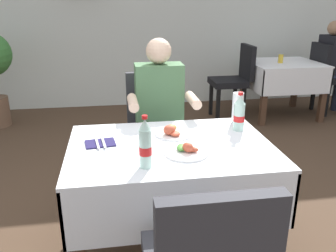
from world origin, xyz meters
TOP-DOWN VIEW (x-y plane):
  - back_wall at (0.00, 3.47)m, footprint 11.00×0.12m
  - main_dining_table at (0.12, 0.02)m, footprint 1.17×0.84m
  - chair_far_diner_seat at (0.12, 0.84)m, footprint 0.44×0.50m
  - seated_diner_far at (0.16, 0.73)m, footprint 0.50×0.46m
  - plate_near_camera at (0.19, -0.11)m, footprint 0.24×0.24m
  - plate_far_diner at (0.16, 0.18)m, footprint 0.24×0.24m
  - beer_glass_left at (0.63, 0.34)m, footprint 0.07×0.07m
  - cola_bottle_primary at (-0.04, -0.24)m, footprint 0.06×0.06m
  - cola_bottle_secondary at (0.59, 0.20)m, footprint 0.07×0.07m
  - napkin_cutlery_set at (-0.28, 0.10)m, footprint 0.19×0.19m
  - background_dining_table at (2.07, 2.57)m, footprint 0.92×0.85m
  - background_chair_left at (1.40, 2.57)m, footprint 0.50×0.44m
  - background_chair_right at (2.74, 2.57)m, footprint 0.50×0.44m
  - background_patron at (2.79, 2.57)m, footprint 0.46×0.50m
  - background_table_tumbler at (2.00, 2.53)m, footprint 0.06×0.06m

SIDE VIEW (x-z plane):
  - background_dining_table at x=2.07m, z-range 0.19..0.92m
  - chair_far_diner_seat at x=0.12m, z-range 0.07..1.04m
  - background_chair_left at x=1.40m, z-range 0.07..1.04m
  - background_chair_right at x=2.74m, z-range 0.07..1.04m
  - main_dining_table at x=0.12m, z-range 0.20..0.93m
  - seated_diner_far at x=0.16m, z-range 0.08..1.34m
  - background_patron at x=2.79m, z-range 0.08..1.34m
  - napkin_cutlery_set at x=-0.28m, z-range 0.73..0.75m
  - plate_near_camera at x=0.19m, z-range 0.72..0.78m
  - plate_far_diner at x=0.16m, z-range 0.72..0.79m
  - background_table_tumbler at x=2.00m, z-range 0.73..0.84m
  - cola_bottle_secondary at x=0.59m, z-range 0.72..0.97m
  - beer_glass_left at x=0.63m, z-range 0.74..0.95m
  - cola_bottle_primary at x=-0.04m, z-range 0.72..0.99m
  - back_wall at x=0.00m, z-range 0.00..2.85m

